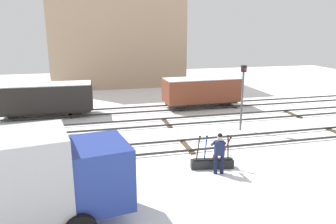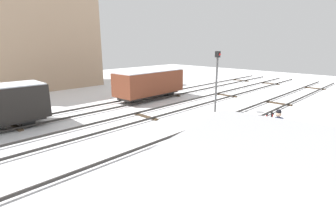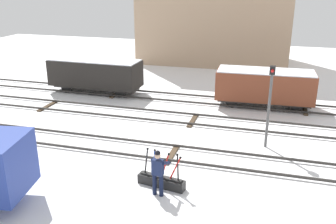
% 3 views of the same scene
% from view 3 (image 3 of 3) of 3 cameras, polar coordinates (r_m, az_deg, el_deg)
% --- Properties ---
extents(ground_plane, '(60.00, 60.00, 0.00)m').
position_cam_3_polar(ground_plane, '(16.23, 0.61, -6.58)').
color(ground_plane, white).
extents(track_main_line, '(44.00, 1.94, 0.18)m').
position_cam_3_polar(track_main_line, '(16.18, 0.61, -6.24)').
color(track_main_line, '#2D2B28').
rests_on(track_main_line, ground_plane).
extents(track_siding_near, '(44.00, 1.94, 0.18)m').
position_cam_3_polar(track_siding_near, '(19.96, 3.81, -1.10)').
color(track_siding_near, '#2D2B28').
rests_on(track_siding_near, ground_plane).
extents(track_siding_far, '(44.00, 1.94, 0.18)m').
position_cam_3_polar(track_siding_far, '(23.18, 5.64, 1.85)').
color(track_siding_far, '#2D2B28').
rests_on(track_siding_far, ground_plane).
extents(switch_lever_frame, '(1.83, 0.64, 1.45)m').
position_cam_3_polar(switch_lever_frame, '(13.85, -0.99, -10.35)').
color(switch_lever_frame, black).
rests_on(switch_lever_frame, ground_plane).
extents(rail_worker, '(0.61, 0.68, 1.72)m').
position_cam_3_polar(rail_worker, '(13.02, -1.52, -8.84)').
color(rail_worker, '#111831').
rests_on(rail_worker, ground_plane).
extents(signal_post, '(0.24, 0.32, 3.72)m').
position_cam_3_polar(signal_post, '(16.76, 15.25, 2.00)').
color(signal_post, '#4C4C4C').
rests_on(signal_post, ground_plane).
extents(freight_car_near_switch, '(6.06, 2.14, 2.21)m').
position_cam_3_polar(freight_car_near_switch, '(25.13, -11.02, 5.78)').
color(freight_car_near_switch, '#2D2B28').
rests_on(freight_car_near_switch, ground_plane).
extents(freight_car_far_end, '(5.60, 2.24, 2.19)m').
position_cam_3_polar(freight_car_far_end, '(22.53, 14.50, 3.88)').
color(freight_car_far_end, '#2D2B28').
rests_on(freight_car_far_end, ground_plane).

